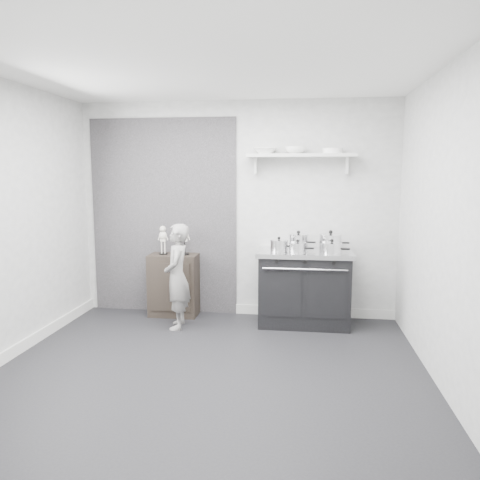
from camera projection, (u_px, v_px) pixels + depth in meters
The scene contains 16 objects.
ground at pixel (210, 369), 4.34m from camera, with size 4.00×4.00×0.00m, color black.
room_shell at pixel (202, 192), 4.27m from camera, with size 4.02×3.62×2.71m.
wall_shelf at pixel (301, 156), 5.60m from camera, with size 1.30×0.26×0.24m.
stove at pixel (304, 287), 5.61m from camera, with size 1.12×0.70×0.90m.
side_cabinet at pixel (174, 285), 5.97m from camera, with size 0.61×0.35×0.79m, color black.
child at pixel (177, 276), 5.44m from camera, with size 0.45×0.29×1.23m, color gray.
pot_front_left at pixel (279, 245), 5.49m from camera, with size 0.30×0.21×0.17m.
pot_back_left at pixel (298, 241), 5.66m from camera, with size 0.33×0.24×0.22m.
pot_back_right at pixel (330, 242), 5.59m from camera, with size 0.36×0.27×0.24m.
pot_front_right at pixel (332, 248), 5.31m from camera, with size 0.32×0.23×0.17m.
pot_front_center at pixel (298, 247), 5.40m from camera, with size 0.29×0.20×0.15m.
skeleton_full at pixel (163, 238), 5.90m from camera, with size 0.12×0.07×0.42m, color beige, non-canonical shape.
skeleton_torso at pixel (185, 238), 5.86m from camera, with size 0.12×0.08×0.44m, color beige, non-canonical shape.
bowl_large at pixel (265, 151), 5.64m from camera, with size 0.29×0.29×0.07m, color white.
bowl_small at pixel (296, 150), 5.59m from camera, with size 0.26×0.26×0.08m, color white.
plate_stack at pixel (332, 151), 5.54m from camera, with size 0.24×0.24×0.06m, color white.
Camera 1 is at (0.82, -4.06, 1.80)m, focal length 35.00 mm.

